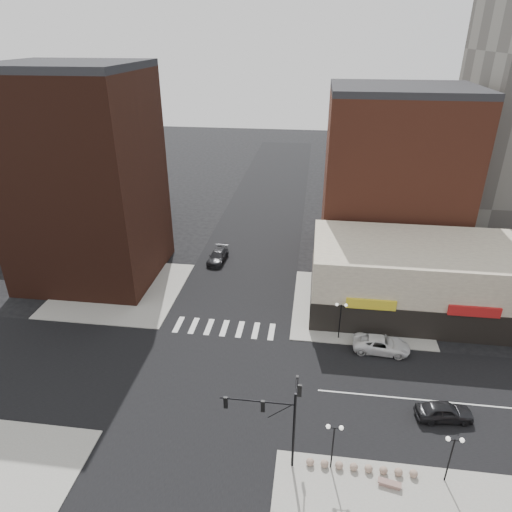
# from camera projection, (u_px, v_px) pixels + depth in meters

# --- Properties ---
(ground) EXTENTS (240.00, 240.00, 0.00)m
(ground) POSITION_uv_depth(u_px,v_px,m) (208.00, 380.00, 41.78)
(ground) COLOR black
(ground) RESTS_ON ground
(road_ew) EXTENTS (200.00, 14.00, 0.02)m
(road_ew) POSITION_uv_depth(u_px,v_px,m) (208.00, 380.00, 41.77)
(road_ew) COLOR black
(road_ew) RESTS_ON ground
(road_ns) EXTENTS (14.00, 200.00, 0.02)m
(road_ns) POSITION_uv_depth(u_px,v_px,m) (208.00, 380.00, 41.77)
(road_ns) COLOR black
(road_ns) RESTS_ON ground
(sidewalk_nw) EXTENTS (15.00, 15.00, 0.12)m
(sidewalk_nw) POSITION_uv_depth(u_px,v_px,m) (120.00, 289.00, 56.36)
(sidewalk_nw) COLOR gray
(sidewalk_nw) RESTS_ON ground
(sidewalk_ne) EXTENTS (15.00, 15.00, 0.12)m
(sidewalk_ne) POSITION_uv_depth(u_px,v_px,m) (358.00, 306.00, 52.91)
(sidewalk_ne) COLOR gray
(sidewalk_ne) RESTS_ON ground
(building_nw) EXTENTS (16.00, 15.00, 25.00)m
(building_nw) POSITION_uv_depth(u_px,v_px,m) (84.00, 181.00, 54.94)
(building_nw) COLOR #391B12
(building_nw) RESTS_ON ground
(building_nw_low) EXTENTS (20.00, 18.00, 12.00)m
(building_nw_low) POSITION_uv_depth(u_px,v_px,m) (59.00, 189.00, 73.14)
(building_nw_low) COLOR #391B12
(building_nw_low) RESTS_ON ground
(building_ne_midrise) EXTENTS (18.00, 15.00, 22.00)m
(building_ne_midrise) POSITION_uv_depth(u_px,v_px,m) (393.00, 179.00, 60.86)
(building_ne_midrise) COLOR brown
(building_ne_midrise) RESTS_ON ground
(building_ne_row) EXTENTS (24.20, 12.20, 8.00)m
(building_ne_row) POSITION_uv_depth(u_px,v_px,m) (420.00, 283.00, 51.15)
(building_ne_row) COLOR beige
(building_ne_row) RESTS_ON ground
(traffic_signal) EXTENTS (5.59, 3.09, 7.77)m
(traffic_signal) POSITION_uv_depth(u_px,v_px,m) (281.00, 411.00, 31.76)
(traffic_signal) COLOR black
(traffic_signal) RESTS_ON ground
(street_lamp_se_a) EXTENTS (1.22, 0.32, 4.16)m
(street_lamp_se_a) POSITION_uv_depth(u_px,v_px,m) (334.00, 436.00, 31.90)
(street_lamp_se_a) COLOR black
(street_lamp_se_a) RESTS_ON sidewalk_se
(street_lamp_se_b) EXTENTS (1.22, 0.32, 4.16)m
(street_lamp_se_b) POSITION_uv_depth(u_px,v_px,m) (453.00, 448.00, 30.95)
(street_lamp_se_b) COLOR black
(street_lamp_se_b) RESTS_ON sidewalk_se
(street_lamp_ne) EXTENTS (1.22, 0.32, 4.16)m
(street_lamp_ne) POSITION_uv_depth(u_px,v_px,m) (341.00, 312.00, 46.00)
(street_lamp_ne) COLOR black
(street_lamp_ne) RESTS_ON sidewalk_ne
(bollard_row) EXTENTS (7.94, 0.59, 0.59)m
(bollard_row) POSITION_uv_depth(u_px,v_px,m) (361.00, 468.00, 32.92)
(bollard_row) COLOR gray
(bollard_row) RESTS_ON sidewalk_se
(white_suv) EXTENTS (5.71, 2.86, 1.55)m
(white_suv) POSITION_uv_depth(u_px,v_px,m) (381.00, 344.00, 45.29)
(white_suv) COLOR silver
(white_suv) RESTS_ON ground
(dark_sedan_east) EXTENTS (4.77, 2.35, 1.56)m
(dark_sedan_east) POSITION_uv_depth(u_px,v_px,m) (444.00, 411.00, 37.29)
(dark_sedan_east) COLOR black
(dark_sedan_east) RESTS_ON ground
(dark_sedan_north) EXTENTS (2.46, 5.42, 1.54)m
(dark_sedan_north) POSITION_uv_depth(u_px,v_px,m) (218.00, 256.00, 63.09)
(dark_sedan_north) COLOR black
(dark_sedan_north) RESTS_ON ground
(stone_bench) EXTENTS (1.66, 0.79, 0.37)m
(stone_bench) POSITION_uv_depth(u_px,v_px,m) (389.00, 484.00, 31.85)
(stone_bench) COLOR #85645C
(stone_bench) RESTS_ON sidewalk_se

